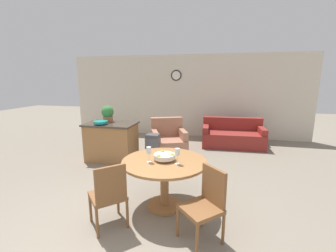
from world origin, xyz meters
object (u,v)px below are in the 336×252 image
object	(u,v)px
teal_bowl	(101,122)
armchair	(168,142)
dining_chair_near_right	(206,202)
dining_table	(164,171)
wine_glass_left	(149,151)
fruit_bowl	(164,156)
potted_plant	(108,113)
wine_glass_right	(177,152)
couch	(232,137)
kitchen_island	(112,141)
trash_bin	(153,147)
dining_chair_near_left	(109,193)

from	to	relation	value
teal_bowl	armchair	bearing A→B (deg)	36.13
dining_chair_near_right	teal_bowl	world-z (taller)	teal_bowl
armchair	dining_table	bearing A→B (deg)	-100.45
wine_glass_left	teal_bowl	world-z (taller)	teal_bowl
dining_table	fruit_bowl	distance (m)	0.23
potted_plant	wine_glass_right	bearing A→B (deg)	-43.63
couch	armchair	size ratio (longest dim) A/B	1.53
wine_glass_right	armchair	world-z (taller)	wine_glass_right
wine_glass_left	kitchen_island	distance (m)	2.43
trash_bin	dining_chair_near_left	bearing A→B (deg)	-85.97
dining_chair_near_right	fruit_bowl	distance (m)	0.92
fruit_bowl	teal_bowl	world-z (taller)	teal_bowl
dining_table	kitchen_island	size ratio (longest dim) A/B	1.07
dining_chair_near_left	teal_bowl	xyz separation A→B (m)	(-1.30, 2.18, 0.46)
fruit_bowl	teal_bowl	xyz separation A→B (m)	(-1.87, 1.54, 0.14)
wine_glass_right	couch	xyz separation A→B (m)	(0.96, 3.63, -0.64)
kitchen_island	wine_glass_left	bearing A→B (deg)	-50.44
fruit_bowl	wine_glass_right	size ratio (longest dim) A/B	1.38
dining_chair_near_right	potted_plant	size ratio (longest dim) A/B	2.31
wine_glass_left	couch	bearing A→B (deg)	69.49
dining_chair_near_left	wine_glass_right	bearing A→B (deg)	-8.64
couch	trash_bin	bearing A→B (deg)	-142.53
dining_table	trash_bin	xyz separation A→B (m)	(-0.75, 1.92, -0.26)
wine_glass_left	wine_glass_right	size ratio (longest dim) A/B	1.00
dining_chair_near_left	wine_glass_right	size ratio (longest dim) A/B	3.93
dining_chair_near_left	teal_bowl	bearing A→B (deg)	77.63
wine_glass_left	kitchen_island	world-z (taller)	wine_glass_left
fruit_bowl	wine_glass_left	distance (m)	0.26
dining_chair_near_right	wine_glass_left	size ratio (longest dim) A/B	3.93
dining_chair_near_right	wine_glass_right	distance (m)	0.77
potted_plant	couch	size ratio (longest dim) A/B	0.22
fruit_bowl	teal_bowl	bearing A→B (deg)	140.66
wine_glass_left	couch	world-z (taller)	wine_glass_left
fruit_bowl	armchair	world-z (taller)	armchair
fruit_bowl	couch	size ratio (longest dim) A/B	0.18
potted_plant	dining_chair_near_right	bearing A→B (deg)	-44.35
dining_chair_near_left	couch	xyz separation A→B (m)	(1.74, 4.17, -0.21)
wine_glass_left	armchair	world-z (taller)	wine_glass_left
wine_glass_right	dining_table	bearing A→B (deg)	154.24
kitchen_island	trash_bin	bearing A→B (deg)	11.84
fruit_bowl	armchair	size ratio (longest dim) A/B	0.28
teal_bowl	dining_chair_near_left	bearing A→B (deg)	-59.13
kitchen_island	armchair	bearing A→B (deg)	33.83
dining_table	fruit_bowl	world-z (taller)	fruit_bowl
potted_plant	trash_bin	size ratio (longest dim) A/B	0.61
dining_chair_near_right	wine_glass_left	bearing A→B (deg)	18.47
wine_glass_left	fruit_bowl	bearing A→B (deg)	31.45
dining_chair_near_right	potted_plant	bearing A→B (deg)	2.41
trash_bin	fruit_bowl	bearing A→B (deg)	-68.61
kitchen_island	trash_bin	size ratio (longest dim) A/B	1.85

